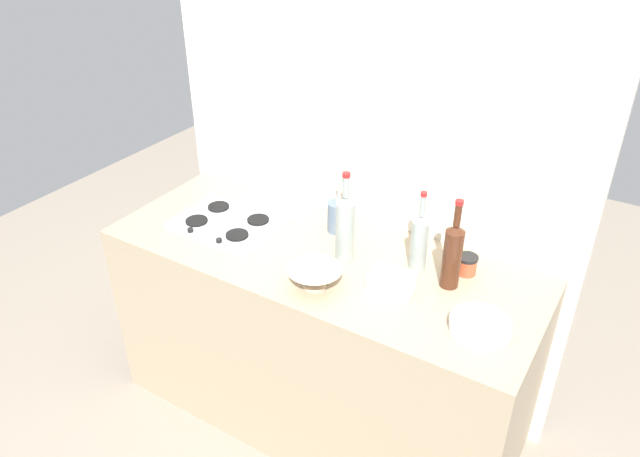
{
  "coord_description": "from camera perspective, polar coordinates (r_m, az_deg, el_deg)",
  "views": [
    {
      "loc": [
        1.08,
        -1.75,
        2.26
      ],
      "look_at": [
        0.0,
        0.0,
        1.02
      ],
      "focal_mm": 34.15,
      "sensor_mm": 36.0,
      "label": 1
    }
  ],
  "objects": [
    {
      "name": "butter_dish",
      "position": [
        2.28,
        6.77,
        -4.87
      ],
      "size": [
        0.18,
        0.12,
        0.07
      ],
      "primitive_type": "cube",
      "rotation": [
        0.0,
        0.0,
        0.11
      ],
      "color": "white",
      "rests_on": "counter_block"
    },
    {
      "name": "condiment_jar_front",
      "position": [
        2.4,
        13.6,
        -3.3
      ],
      "size": [
        0.08,
        0.08,
        0.08
      ],
      "color": "#C64C2D",
      "rests_on": "counter_block"
    },
    {
      "name": "wine_bottle_leftmost",
      "position": [
        2.38,
        2.37,
        0.27
      ],
      "size": [
        0.08,
        0.08,
        0.37
      ],
      "color": "gray",
      "rests_on": "counter_block"
    },
    {
      "name": "backsplash_panel",
      "position": [
        2.64,
        4.36,
        6.1
      ],
      "size": [
        1.9,
        0.06,
        2.3
      ],
      "primitive_type": "cube",
      "color": "beige",
      "rests_on": "ground"
    },
    {
      "name": "plate_stack",
      "position": [
        2.15,
        14.77,
        -8.8
      ],
      "size": [
        0.21,
        0.21,
        0.04
      ],
      "color": "white",
      "rests_on": "counter_block"
    },
    {
      "name": "mixing_bowl",
      "position": [
        2.27,
        -0.51,
        -4.5
      ],
      "size": [
        0.21,
        0.21,
        0.07
      ],
      "color": "beige",
      "rests_on": "counter_block"
    },
    {
      "name": "utensil_crock",
      "position": [
        2.59,
        1.67,
        1.29
      ],
      "size": [
        0.09,
        0.09,
        0.31
      ],
      "color": "slate",
      "rests_on": "counter_block"
    },
    {
      "name": "wine_bottle_mid_right",
      "position": [
        2.36,
        9.29,
        -1.12
      ],
      "size": [
        0.07,
        0.07,
        0.33
      ],
      "color": "gray",
      "rests_on": "counter_block"
    },
    {
      "name": "wine_bottle_mid_left",
      "position": [
        2.27,
        12.31,
        -2.34
      ],
      "size": [
        0.07,
        0.07,
        0.36
      ],
      "color": "#472314",
      "rests_on": "counter_block"
    },
    {
      "name": "counter_block",
      "position": [
        2.74,
        -0.0,
        -10.24
      ],
      "size": [
        1.8,
        0.7,
        0.9
      ],
      "primitive_type": "cube",
      "color": "tan",
      "rests_on": "ground"
    },
    {
      "name": "stovetop_hob",
      "position": [
        2.68,
        -8.65,
        0.48
      ],
      "size": [
        0.44,
        0.33,
        0.04
      ],
      "color": "#B2B2B7",
      "rests_on": "counter_block"
    },
    {
      "name": "ground_plane",
      "position": [
        3.06,
        -0.0,
        -16.57
      ],
      "size": [
        6.0,
        6.0,
        0.0
      ],
      "primitive_type": "plane",
      "color": "gray",
      "rests_on": "ground"
    }
  ]
}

